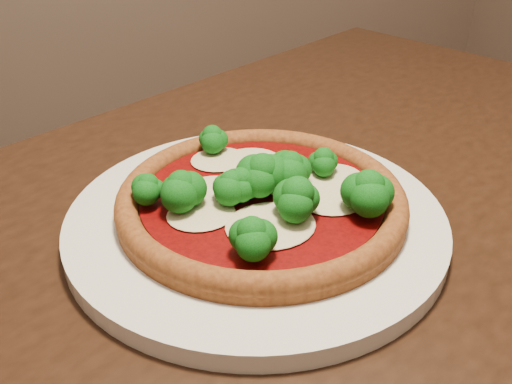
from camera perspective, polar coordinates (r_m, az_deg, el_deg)
name	(u,v)px	position (r m, az deg, el deg)	size (l,w,h in m)	color
dining_table	(300,318)	(0.59, 4.42, -12.48)	(1.48, 1.21, 0.75)	black
plate	(256,220)	(0.54, 0.00, -2.80)	(0.36, 0.36, 0.02)	silver
pizza	(263,195)	(0.53, 0.72, -0.33)	(0.27, 0.27, 0.06)	brown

